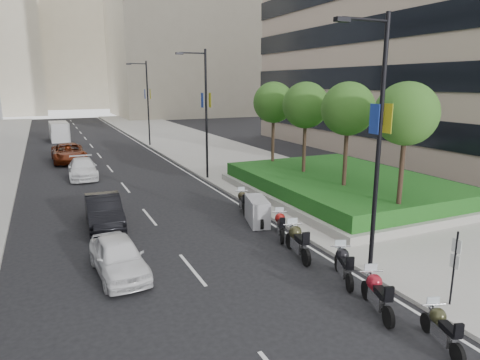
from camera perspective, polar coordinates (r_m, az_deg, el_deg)
ground at (r=13.63m, az=5.47°, el=-17.06°), size 160.00×160.00×0.00m
sidewalk_right at (r=43.41m, az=-4.05°, el=3.94°), size 10.00×100.00×0.15m
lane_edge at (r=41.88m, az=-10.86°, el=3.32°), size 0.12×100.00×0.01m
lane_centre at (r=40.99m, az=-17.94°, el=2.72°), size 0.12×100.00×0.01m
building_cream_right at (r=95.08m, az=-7.73°, el=19.53°), size 28.00×24.00×36.00m
building_cream_centre at (r=130.99m, az=-22.02°, el=17.33°), size 30.00×24.00×38.00m
planter at (r=26.55m, az=13.45°, el=-1.52°), size 10.00×14.00×0.40m
hedge at (r=26.41m, az=13.52°, el=-0.26°), size 9.40×13.40×0.80m
tree_0 at (r=20.33m, az=21.28°, el=8.17°), size 2.80×2.80×6.30m
tree_1 at (r=23.30m, az=14.20°, el=9.13°), size 2.80×2.80×6.30m
tree_2 at (r=26.53m, az=8.75°, el=9.78°), size 2.80×2.80×6.30m
tree_3 at (r=29.96m, az=4.50°, el=10.22°), size 2.80×2.80×6.30m
lamp_post_0 at (r=15.20m, az=17.68°, el=5.76°), size 2.34×0.45×9.00m
lamp_post_1 at (r=29.99m, az=-4.81°, el=9.54°), size 2.34×0.45×9.00m
lamp_post_2 at (r=47.30m, az=-12.38°, el=10.49°), size 2.34×0.45×9.00m
parking_sign at (r=14.57m, az=26.67°, el=-10.04°), size 0.06×0.32×2.50m
motorcycle_0 at (r=12.92m, az=25.28°, el=-17.45°), size 0.84×1.91×0.98m
motorcycle_1 at (r=13.90m, az=17.79°, el=-14.24°), size 0.96×2.15×1.11m
motorcycle_2 at (r=15.63m, az=13.65°, el=-10.90°), size 1.05×2.07×1.09m
motorcycle_3 at (r=17.26m, az=7.65°, el=-8.10°), size 0.80×2.40×1.20m
motorcycle_4 at (r=19.28m, az=5.41°, el=-6.01°), size 1.03×1.99×1.06m
motorcycle_5 at (r=20.95m, az=2.31°, el=-4.19°), size 1.37×2.27×1.29m
motorcycle_6 at (r=22.93m, az=0.36°, el=-2.88°), size 0.84×2.07×1.06m
car_a at (r=16.18m, az=-15.91°, el=-9.80°), size 1.86×4.12×1.37m
car_b at (r=21.65m, az=-17.70°, el=-3.95°), size 1.78×4.61×1.50m
car_c at (r=33.10m, az=-20.24°, el=1.46°), size 2.12×4.85×1.39m
car_d at (r=40.26m, az=-21.88°, el=3.39°), size 2.78×5.82×1.60m
delivery_van at (r=55.51m, az=-22.94°, el=5.89°), size 2.16×5.26×2.18m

